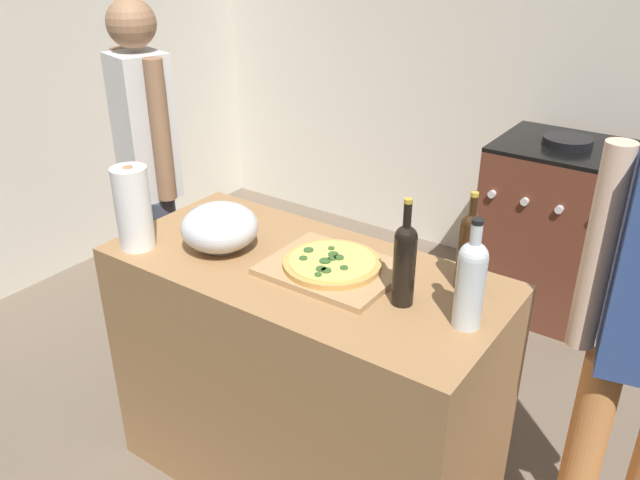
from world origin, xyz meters
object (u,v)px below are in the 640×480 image
Objects in this scene: wine_bottle_clear at (471,280)px; wine_bottle_green at (469,248)px; stove at (553,229)px; wine_bottle_dark at (404,261)px; mixing_bowl at (220,227)px; person_in_stripes at (149,169)px; pizza at (332,263)px; paper_towel_roll at (133,208)px.

wine_bottle_clear is 0.20m from wine_bottle_green.
wine_bottle_clear is at bearing -82.62° from stove.
wine_bottle_clear is at bearing 0.03° from wine_bottle_dark.
stove is (-0.03, 1.70, -0.57)m from wine_bottle_dark.
stove is at bearing 97.38° from wine_bottle_clear.
wine_bottle_dark is 0.34× the size of stove.
person_in_stripes reaches higher than mixing_bowl.
stove is (-0.22, 1.70, -0.58)m from wine_bottle_clear.
wine_bottle_green is (0.37, 0.15, 0.10)m from pizza.
paper_towel_roll reaches higher than mixing_bowl.
paper_towel_roll is at bearing -159.61° from wine_bottle_green.
wine_bottle_green is 1.49m from person_in_stripes.
person_in_stripes is at bearing 169.49° from wine_bottle_clear.
wine_bottle_clear is at bearing -65.20° from wine_bottle_green.
wine_bottle_dark is at bearing -7.33° from pizza.
wine_bottle_dark is 1.05× the size of wine_bottle_green.
pizza is 0.47m from wine_bottle_clear.
wine_bottle_clear is 1.81m from stove.
paper_towel_roll is 0.88× the size of wine_bottle_dark.
pizza is at bearing -158.62° from wine_bottle_green.
wine_bottle_dark is at bearing 4.10° from mixing_bowl.
person_in_stripes is (-1.37, 0.29, -0.11)m from wine_bottle_dark.
mixing_bowl reaches higher than pizza.
wine_bottle_clear reaches higher than wine_bottle_green.
mixing_bowl is 0.81× the size of wine_bottle_clear.
pizza is 1.75m from stove.
mixing_bowl is 0.79× the size of wine_bottle_dark.
pizza is 0.95× the size of wine_bottle_dark.
pizza is 0.32× the size of stove.
person_in_stripes reaches higher than pizza.
wine_bottle_green is 0.32× the size of stove.
wine_bottle_clear is at bearing -10.51° from person_in_stripes.
stove is at bearing 95.14° from wine_bottle_green.
person_in_stripes is at bearing 166.95° from pizza.
paper_towel_roll reaches higher than stove.
wine_bottle_green is 0.19× the size of person_in_stripes.
wine_bottle_clear is (1.08, 0.19, -0.00)m from paper_towel_roll.
pizza is at bearing 172.67° from wine_bottle_dark.
pizza is at bearing 175.78° from wine_bottle_clear.
person_in_stripes is (-0.72, 0.34, -0.05)m from mixing_bowl.
paper_towel_roll is 1.10m from wine_bottle_clear.
person_in_stripes reaches higher than wine_bottle_dark.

